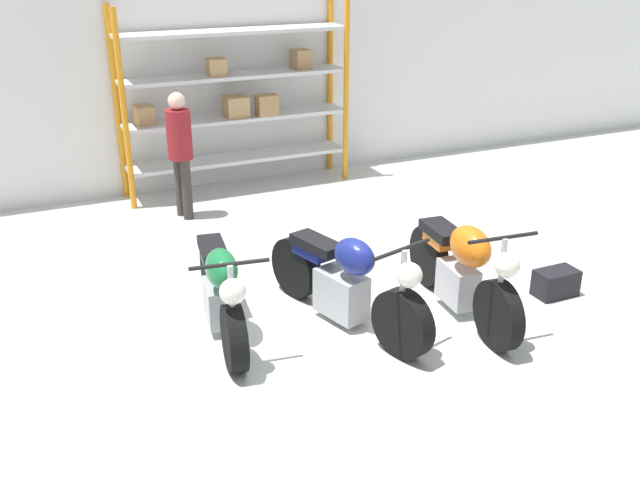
% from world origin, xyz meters
% --- Properties ---
extents(ground_plane, '(30.00, 30.00, 0.00)m').
position_xyz_m(ground_plane, '(0.00, 0.00, 0.00)').
color(ground_plane, silver).
extents(back_wall, '(30.00, 0.08, 3.60)m').
position_xyz_m(back_wall, '(0.00, 4.64, 1.80)').
color(back_wall, white).
rests_on(back_wall, ground_plane).
extents(shelving_rack, '(3.31, 0.63, 2.64)m').
position_xyz_m(shelving_rack, '(0.42, 4.26, 1.36)').
color(shelving_rack, orange).
rests_on(shelving_rack, ground_plane).
extents(motorcycle_green, '(0.66, 1.96, 0.98)m').
position_xyz_m(motorcycle_green, '(-1.05, 0.29, 0.43)').
color(motorcycle_green, black).
rests_on(motorcycle_green, ground_plane).
extents(motorcycle_blue, '(0.87, 2.11, 1.03)m').
position_xyz_m(motorcycle_blue, '(0.06, -0.06, 0.43)').
color(motorcycle_blue, black).
rests_on(motorcycle_blue, ground_plane).
extents(motorcycle_orange, '(0.68, 2.02, 1.07)m').
position_xyz_m(motorcycle_orange, '(1.17, -0.35, 0.49)').
color(motorcycle_orange, black).
rests_on(motorcycle_orange, ground_plane).
extents(person_browsing, '(0.39, 0.39, 1.66)m').
position_xyz_m(person_browsing, '(-0.63, 3.38, 0.97)').
color(person_browsing, '#38332D').
rests_on(person_browsing, ground_plane).
extents(toolbox, '(0.44, 0.26, 0.28)m').
position_xyz_m(toolbox, '(2.30, -0.43, 0.14)').
color(toolbox, black).
rests_on(toolbox, ground_plane).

